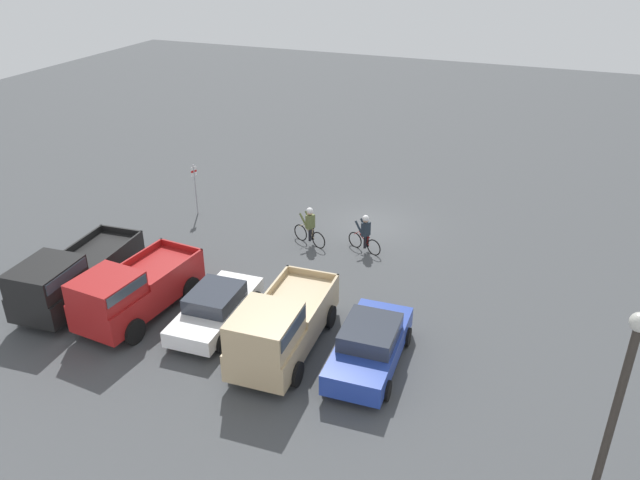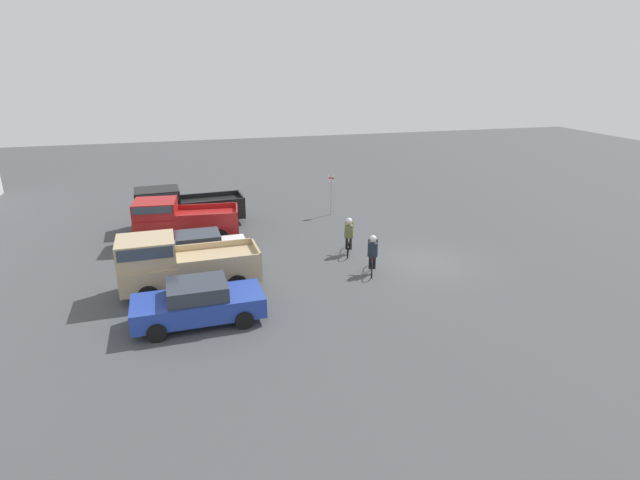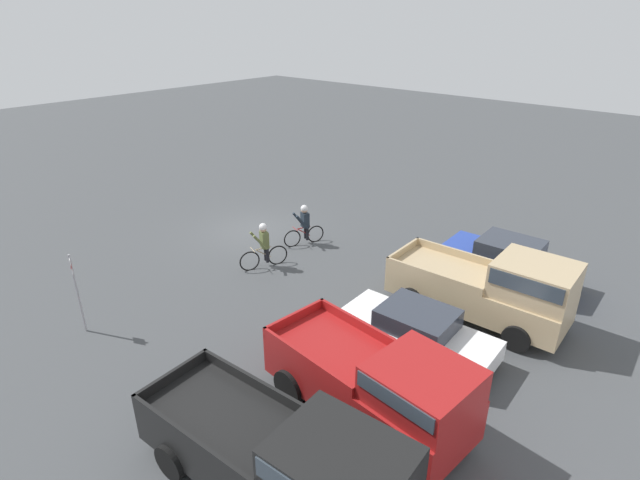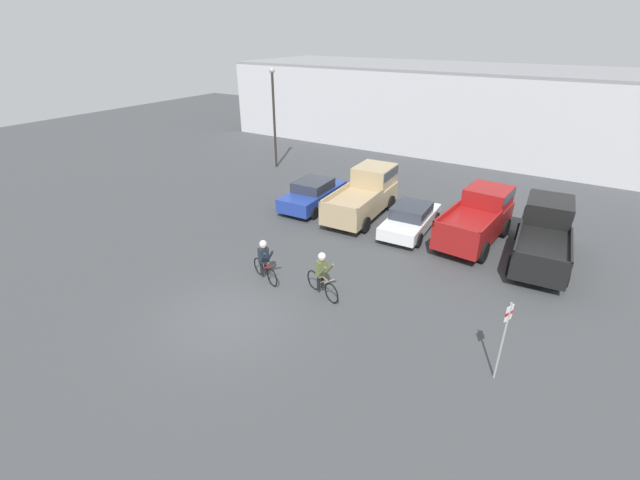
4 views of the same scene
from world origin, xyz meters
TOP-DOWN VIEW (x-y plane):
  - ground_plane at (0.00, 0.00)m, footprint 80.00×80.00m
  - sedan_0 at (-2.97, 9.80)m, footprint 2.13×4.45m
  - pickup_truck_0 at (-0.19, 10.48)m, footprint 2.36×5.32m
  - sedan_1 at (2.63, 9.59)m, footprint 2.05×4.34m
  - pickup_truck_1 at (5.47, 10.34)m, footprint 2.52×5.04m
  - pickup_truck_2 at (8.20, 10.28)m, footprint 2.45×5.72m
  - cyclist_0 at (1.93, 2.81)m, footprint 1.73×0.73m
  - cyclist_1 at (-0.48, 2.55)m, footprint 1.64×0.71m
  - fire_lane_sign at (8.14, 1.86)m, footprint 0.14×0.29m

SIDE VIEW (x-z plane):
  - ground_plane at x=0.00m, z-range 0.00..0.00m
  - sedan_1 at x=2.63m, z-range 0.01..1.35m
  - sedan_0 at x=-2.97m, z-range 0.00..1.48m
  - cyclist_1 at x=-0.48m, z-range 0.02..1.71m
  - cyclist_0 at x=1.93m, z-range 0.02..1.76m
  - pickup_truck_2 at x=8.20m, z-range 0.03..2.18m
  - pickup_truck_1 at x=5.47m, z-range 0.05..2.24m
  - pickup_truck_0 at x=-0.19m, z-range 0.02..2.29m
  - fire_lane_sign at x=8.14m, z-range 0.25..2.74m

